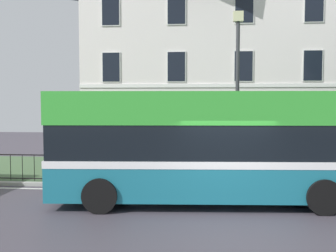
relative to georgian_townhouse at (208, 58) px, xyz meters
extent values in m
cube|color=#46404A|center=(0.23, -17.31, -6.02)|extent=(60.00, 56.00, 0.06)
cube|color=silver|center=(0.23, -13.66, -5.99)|extent=(54.00, 0.14, 0.01)
cube|color=#9E9E99|center=(0.23, -13.19, -5.93)|extent=(57.00, 0.24, 0.12)
cube|color=#496641|center=(0.23, -9.97, -5.93)|extent=(57.00, 6.19, 0.12)
cube|color=silver|center=(0.00, 0.01, -0.79)|extent=(14.65, 10.21, 10.16)
cube|color=white|center=(0.00, -5.13, -2.07)|extent=(14.65, 0.06, 0.20)
cube|color=#2D333D|center=(0.00, -5.14, -4.77)|extent=(1.10, 0.06, 2.20)
cube|color=white|center=(-5.49, -5.14, -4.15)|extent=(1.06, 0.04, 1.70)
cube|color=black|center=(-5.49, -5.16, -4.15)|extent=(0.96, 0.03, 1.60)
cube|color=white|center=(-1.83, -5.14, -4.15)|extent=(1.06, 0.04, 1.70)
cube|color=black|center=(-1.83, -5.16, -4.15)|extent=(0.96, 0.03, 1.60)
cube|color=white|center=(1.83, -5.14, -4.15)|extent=(1.06, 0.04, 1.70)
cube|color=black|center=(1.83, -5.16, -4.15)|extent=(0.96, 0.03, 1.60)
cube|color=white|center=(5.49, -5.14, -4.15)|extent=(1.06, 0.04, 1.70)
cube|color=black|center=(5.49, -5.16, -4.15)|extent=(0.96, 0.03, 1.60)
cube|color=white|center=(-5.49, -5.14, -1.03)|extent=(1.06, 0.04, 1.70)
cube|color=black|center=(-5.49, -5.16, -1.03)|extent=(0.96, 0.03, 1.60)
cube|color=white|center=(-1.83, -5.14, -1.03)|extent=(1.06, 0.04, 1.70)
cube|color=black|center=(-1.83, -5.16, -1.03)|extent=(0.96, 0.03, 1.60)
cube|color=white|center=(1.83, -5.14, -1.03)|extent=(1.06, 0.04, 1.70)
cube|color=black|center=(1.83, -5.16, -1.03)|extent=(0.96, 0.03, 1.60)
cube|color=white|center=(5.49, -5.14, -1.03)|extent=(1.06, 0.04, 1.70)
cube|color=black|center=(5.49, -5.16, -1.03)|extent=(0.96, 0.03, 1.60)
cube|color=white|center=(-5.49, -5.14, 2.10)|extent=(1.06, 0.04, 1.70)
cube|color=black|center=(-5.49, -5.16, 2.10)|extent=(0.96, 0.03, 1.60)
cube|color=white|center=(-1.83, -5.14, 2.10)|extent=(1.06, 0.04, 1.70)
cube|color=black|center=(-1.83, -5.16, 2.10)|extent=(0.96, 0.03, 1.60)
cube|color=white|center=(1.83, -5.14, 2.10)|extent=(1.06, 0.04, 1.70)
cube|color=black|center=(1.83, -5.16, 2.10)|extent=(0.96, 0.03, 1.60)
cube|color=white|center=(5.49, -5.14, 2.10)|extent=(1.06, 0.04, 1.70)
cube|color=black|center=(5.49, -5.16, 2.10)|extent=(0.96, 0.03, 1.60)
cube|color=black|center=(0.00, -12.91, -4.92)|extent=(19.41, 0.04, 0.04)
cube|color=black|center=(0.00, -12.91, -5.79)|extent=(19.41, 0.04, 0.04)
cylinder|color=black|center=(-7.45, -12.91, -5.40)|extent=(0.02, 0.02, 0.95)
cylinder|color=black|center=(-7.00, -12.91, -5.40)|extent=(0.02, 0.02, 0.95)
cylinder|color=black|center=(-6.55, -12.91, -5.40)|extent=(0.02, 0.02, 0.95)
cylinder|color=black|center=(-6.10, -12.91, -5.40)|extent=(0.02, 0.02, 0.95)
cylinder|color=black|center=(-5.64, -12.91, -5.40)|extent=(0.02, 0.02, 0.95)
cylinder|color=black|center=(-5.19, -12.91, -5.40)|extent=(0.02, 0.02, 0.95)
cylinder|color=black|center=(-4.74, -12.91, -5.40)|extent=(0.02, 0.02, 0.95)
cylinder|color=black|center=(-4.29, -12.91, -5.40)|extent=(0.02, 0.02, 0.95)
cylinder|color=black|center=(-3.84, -12.91, -5.40)|extent=(0.02, 0.02, 0.95)
cylinder|color=black|center=(-3.39, -12.91, -5.40)|extent=(0.02, 0.02, 0.95)
cylinder|color=black|center=(-2.93, -12.91, -5.40)|extent=(0.02, 0.02, 0.95)
cylinder|color=black|center=(-2.48, -12.91, -5.40)|extent=(0.02, 0.02, 0.95)
cylinder|color=black|center=(-2.03, -12.91, -5.40)|extent=(0.02, 0.02, 0.95)
cylinder|color=black|center=(-1.58, -12.91, -5.40)|extent=(0.02, 0.02, 0.95)
cylinder|color=black|center=(-1.13, -12.91, -5.40)|extent=(0.02, 0.02, 0.95)
cylinder|color=black|center=(-0.68, -12.91, -5.40)|extent=(0.02, 0.02, 0.95)
cylinder|color=black|center=(-0.23, -12.91, -5.40)|extent=(0.02, 0.02, 0.95)
cylinder|color=black|center=(0.23, -12.91, -5.40)|extent=(0.02, 0.02, 0.95)
cylinder|color=black|center=(0.68, -12.91, -5.40)|extent=(0.02, 0.02, 0.95)
cylinder|color=black|center=(1.13, -12.91, -5.40)|extent=(0.02, 0.02, 0.95)
cylinder|color=black|center=(1.58, -12.91, -5.40)|extent=(0.02, 0.02, 0.95)
cylinder|color=black|center=(2.03, -12.91, -5.40)|extent=(0.02, 0.02, 0.95)
cylinder|color=black|center=(2.48, -12.91, -5.40)|extent=(0.02, 0.02, 0.95)
cylinder|color=black|center=(2.93, -12.91, -5.40)|extent=(0.02, 0.02, 0.95)
cylinder|color=black|center=(3.39, -12.91, -5.40)|extent=(0.02, 0.02, 0.95)
cylinder|color=black|center=(3.84, -12.91, -5.40)|extent=(0.02, 0.02, 0.95)
cube|color=#1A6C81|center=(-0.28, -14.97, -5.19)|extent=(9.17, 2.98, 1.09)
cube|color=white|center=(-0.28, -14.97, -4.68)|extent=(9.19, 3.00, 0.20)
cube|color=black|center=(-0.28, -14.97, -4.13)|extent=(9.09, 2.93, 1.03)
cube|color=green|center=(-0.28, -14.97, -3.16)|extent=(9.17, 2.98, 0.91)
cylinder|color=black|center=(2.63, -13.62, -5.51)|extent=(0.98, 0.36, 0.96)
cylinder|color=black|center=(2.77, -15.96, -5.51)|extent=(0.98, 0.36, 0.96)
cylinder|color=black|center=(-3.33, -13.99, -5.51)|extent=(0.98, 0.36, 0.96)
cylinder|color=black|center=(-3.18, -16.32, -5.51)|extent=(0.98, 0.36, 0.96)
cylinder|color=#333338|center=(0.85, -12.13, -2.98)|extent=(0.14, 0.14, 5.78)
cube|color=beige|center=(0.85, -12.13, 0.09)|extent=(0.36, 0.24, 0.36)
camera|label=1|loc=(-0.51, -26.20, -3.02)|focal=40.60mm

